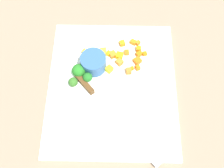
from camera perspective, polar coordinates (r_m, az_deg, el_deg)
ground_plane at (r=0.75m, az=-0.00°, el=-0.72°), size 4.00×4.00×0.00m
cutting_board at (r=0.74m, az=-0.00°, el=-0.53°), size 0.42×0.36×0.01m
prep_bowl at (r=0.75m, az=-4.07°, el=4.69°), size 0.07×0.07×0.05m
chef_knife at (r=0.71m, az=-2.70°, el=-3.37°), size 0.26×0.23×0.02m
carrot_dice_0 at (r=0.78m, az=5.92°, el=6.51°), size 0.02×0.02×0.01m
carrot_dice_1 at (r=0.77m, az=5.55°, el=5.07°), size 0.03×0.03×0.01m
carrot_dice_2 at (r=0.80m, az=5.66°, el=8.87°), size 0.02×0.02×0.01m
carrot_dice_3 at (r=0.80m, az=2.23°, el=8.86°), size 0.02×0.02×0.01m
carrot_dice_4 at (r=0.79m, az=5.81°, el=7.59°), size 0.01×0.01×0.02m
carrot_dice_5 at (r=0.79m, az=7.15°, el=6.58°), size 0.01×0.01×0.01m
carrot_dice_6 at (r=0.75m, az=3.65°, el=2.84°), size 0.02×0.02×0.02m
carrot_dice_7 at (r=0.76m, az=5.63°, el=3.56°), size 0.02×0.02×0.01m
carrot_dice_8 at (r=0.78m, az=3.21°, el=6.88°), size 0.02×0.01×0.01m
carrot_dice_9 at (r=0.80m, az=4.68°, el=9.07°), size 0.02×0.02×0.01m
carrot_dice_10 at (r=0.76m, az=4.34°, el=3.41°), size 0.01×0.01×0.01m
carrot_dice_11 at (r=0.78m, az=0.51°, el=6.43°), size 0.03×0.03×0.01m
carrot_dice_12 at (r=0.76m, az=1.64°, el=4.78°), size 0.02×0.02×0.02m
pepper_dice_0 at (r=0.79m, az=-6.02°, el=7.04°), size 0.02×0.02×0.01m
pepper_dice_1 at (r=0.75m, az=-0.61°, el=3.24°), size 0.02×0.02×0.02m
pepper_dice_2 at (r=0.78m, az=-1.93°, el=7.00°), size 0.02×0.02×0.02m
pepper_dice_3 at (r=0.78m, az=-0.76°, el=6.68°), size 0.02×0.02×0.01m
pepper_dice_4 at (r=0.77m, az=1.65°, el=6.23°), size 0.02×0.02×0.02m
broccoli_floret_0 at (r=0.73m, az=-5.35°, el=1.45°), size 0.03×0.03×0.04m
broccoli_floret_1 at (r=0.73m, az=-8.47°, el=0.43°), size 0.03×0.03×0.03m
broccoli_floret_2 at (r=0.74m, az=-7.26°, el=2.90°), size 0.04×0.04×0.04m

